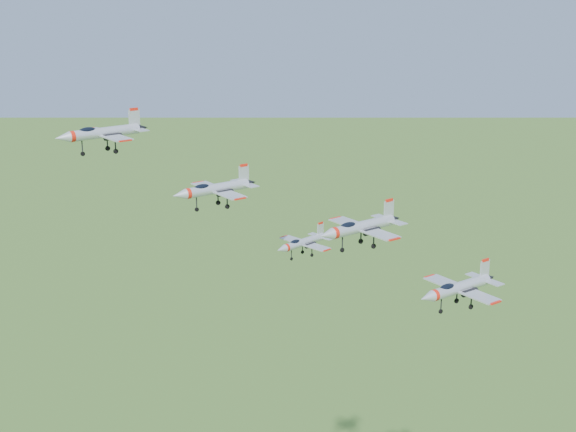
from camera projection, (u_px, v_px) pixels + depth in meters
jet_lead at (102, 133)px, 100.02m from camera, size 12.57×10.31×3.37m
jet_left_high at (214, 189)px, 98.04m from camera, size 11.88×9.77×3.18m
jet_right_high at (360, 227)px, 85.25m from camera, size 11.35×9.32×3.04m
jet_left_low at (302, 242)px, 118.28m from camera, size 10.77×8.98×2.88m
jet_right_low at (458, 288)px, 99.28m from camera, size 13.21×10.87×3.54m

